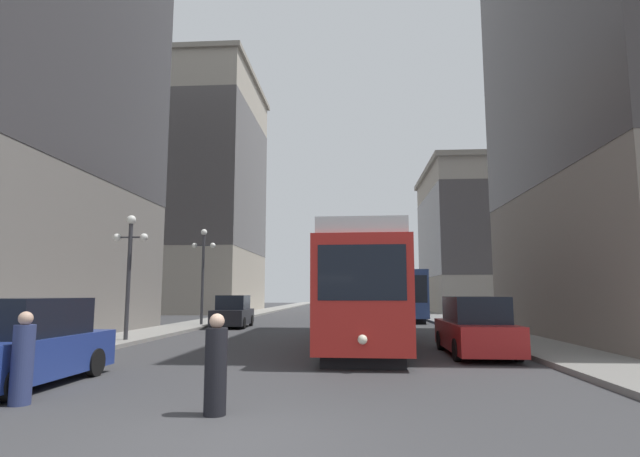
{
  "coord_description": "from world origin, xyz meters",
  "views": [
    {
      "loc": [
        1.56,
        -6.85,
        1.91
      ],
      "look_at": [
        0.59,
        7.68,
        3.81
      ],
      "focal_mm": 28.09,
      "sensor_mm": 36.0,
      "label": 1
    }
  ],
  "objects": [
    {
      "name": "sidewalk_right",
      "position": [
        7.96,
        40.0,
        0.07
      ],
      "size": [
        2.6,
        120.0,
        0.15
      ],
      "primitive_type": "cube",
      "color": "gray",
      "rests_on": "ground"
    },
    {
      "name": "lamp_post_left_near",
      "position": [
        -7.26,
        12.3,
        3.39
      ],
      "size": [
        1.41,
        0.36,
        4.87
      ],
      "color": "#333338",
      "rests_on": "sidewalk_left"
    },
    {
      "name": "pedestrian_crossing_near",
      "position": [
        -0.66,
        1.26,
        0.74
      ],
      "size": [
        0.36,
        0.36,
        1.59
      ],
      "rotation": [
        0.0,
        0.0,
        4.77
      ],
      "color": "black",
      "rests_on": "ground"
    },
    {
      "name": "parked_car_left_mid",
      "position": [
        -5.36,
        21.76,
        0.84
      ],
      "size": [
        2.04,
        4.37,
        1.82
      ],
      "rotation": [
        0.0,
        0.0,
        0.05
      ],
      "color": "black",
      "rests_on": "ground"
    },
    {
      "name": "streetcar",
      "position": [
        1.95,
        12.01,
        2.1
      ],
      "size": [
        2.99,
        12.83,
        3.89
      ],
      "rotation": [
        0.0,
        0.0,
        -0.03
      ],
      "color": "black",
      "rests_on": "ground"
    },
    {
      "name": "parked_car_right_far",
      "position": [
        5.36,
        9.45,
        0.84
      ],
      "size": [
        1.95,
        4.93,
        1.82
      ],
      "rotation": [
        0.0,
        0.0,
        3.13
      ],
      "color": "black",
      "rests_on": "ground"
    },
    {
      "name": "pedestrian_crossing_far",
      "position": [
        -4.24,
        1.75,
        0.75
      ],
      "size": [
        0.36,
        0.36,
        1.6
      ],
      "rotation": [
        0.0,
        0.0,
        1.46
      ],
      "color": "navy",
      "rests_on": "ground"
    },
    {
      "name": "parked_car_left_near",
      "position": [
        -5.36,
        3.41,
        0.84
      ],
      "size": [
        1.93,
        4.5,
        1.82
      ],
      "rotation": [
        0.0,
        0.0,
        -0.01
      ],
      "color": "black",
      "rests_on": "ground"
    },
    {
      "name": "building_right_midblock",
      "position": [
        15.26,
        45.13,
        7.54
      ],
      "size": [
        12.59,
        15.71,
        14.71
      ],
      "color": "#A89E8E",
      "rests_on": "ground"
    },
    {
      "name": "transit_bus",
      "position": [
        5.18,
        31.19,
        1.95
      ],
      "size": [
        2.97,
        12.65,
        3.45
      ],
      "rotation": [
        0.0,
        0.0,
        -0.03
      ],
      "color": "black",
      "rests_on": "ground"
    },
    {
      "name": "sidewalk_left",
      "position": [
        -7.96,
        40.0,
        0.07
      ],
      "size": [
        2.6,
        120.0,
        0.15
      ],
      "primitive_type": "cube",
      "color": "gray",
      "rests_on": "ground"
    },
    {
      "name": "ground_plane",
      "position": [
        0.0,
        0.0,
        0.0
      ],
      "size": [
        200.0,
        200.0,
        0.0
      ],
      "primitive_type": "plane",
      "color": "#38383A"
    },
    {
      "name": "lamp_post_left_far",
      "position": [
        -7.26,
        21.99,
        3.8
      ],
      "size": [
        1.41,
        0.36,
        5.56
      ],
      "color": "#333338",
      "rests_on": "sidewalk_left"
    },
    {
      "name": "building_left_midblock",
      "position": [
        -16.34,
        45.57,
        13.23
      ],
      "size": [
        14.76,
        17.12,
        25.68
      ],
      "color": "#A89E8E",
      "rests_on": "ground"
    }
  ]
}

